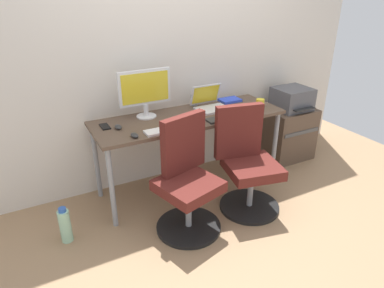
{
  "coord_description": "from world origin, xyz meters",
  "views": [
    {
      "loc": [
        -1.38,
        -2.65,
        1.87
      ],
      "look_at": [
        0.0,
        -0.05,
        0.49
      ],
      "focal_mm": 32.32,
      "sensor_mm": 36.0,
      "label": 1
    }
  ],
  "objects_px": {
    "office_chair_right": "(247,164)",
    "open_laptop": "(210,103)",
    "office_chair_left": "(187,181)",
    "water_bottle_on_floor": "(65,225)",
    "coffee_mug": "(260,104)",
    "side_cabinet": "(288,133)",
    "desktop_monitor": "(145,90)",
    "printer": "(292,99)"
  },
  "relations": [
    {
      "from": "office_chair_right",
      "to": "office_chair_left",
      "type": "bearing_deg",
      "value": -179.91
    },
    {
      "from": "office_chair_right",
      "to": "open_laptop",
      "type": "height_order",
      "value": "open_laptop"
    },
    {
      "from": "office_chair_left",
      "to": "office_chair_right",
      "type": "height_order",
      "value": "same"
    },
    {
      "from": "water_bottle_on_floor",
      "to": "open_laptop",
      "type": "height_order",
      "value": "open_laptop"
    },
    {
      "from": "office_chair_left",
      "to": "coffee_mug",
      "type": "height_order",
      "value": "office_chair_left"
    },
    {
      "from": "office_chair_right",
      "to": "desktop_monitor",
      "type": "relative_size",
      "value": 1.96
    },
    {
      "from": "office_chair_left",
      "to": "printer",
      "type": "relative_size",
      "value": 2.35
    },
    {
      "from": "printer",
      "to": "open_laptop",
      "type": "distance_m",
      "value": 1.04
    },
    {
      "from": "side_cabinet",
      "to": "coffee_mug",
      "type": "relative_size",
      "value": 6.42
    },
    {
      "from": "office_chair_left",
      "to": "water_bottle_on_floor",
      "type": "relative_size",
      "value": 3.03
    },
    {
      "from": "office_chair_left",
      "to": "desktop_monitor",
      "type": "relative_size",
      "value": 1.96
    },
    {
      "from": "office_chair_right",
      "to": "printer",
      "type": "relative_size",
      "value": 2.35
    },
    {
      "from": "open_laptop",
      "to": "coffee_mug",
      "type": "xyz_separation_m",
      "value": [
        0.43,
        -0.23,
        -0.01
      ]
    },
    {
      "from": "printer",
      "to": "coffee_mug",
      "type": "height_order",
      "value": "coffee_mug"
    },
    {
      "from": "office_chair_right",
      "to": "coffee_mug",
      "type": "xyz_separation_m",
      "value": [
        0.41,
        0.39,
        0.38
      ]
    },
    {
      "from": "coffee_mug",
      "to": "office_chair_right",
      "type": "bearing_deg",
      "value": -136.49
    },
    {
      "from": "printer",
      "to": "desktop_monitor",
      "type": "relative_size",
      "value": 0.83
    },
    {
      "from": "open_laptop",
      "to": "printer",
      "type": "bearing_deg",
      "value": -1.9
    },
    {
      "from": "water_bottle_on_floor",
      "to": "open_laptop",
      "type": "relative_size",
      "value": 1.0
    },
    {
      "from": "office_chair_left",
      "to": "open_laptop",
      "type": "relative_size",
      "value": 3.03
    },
    {
      "from": "coffee_mug",
      "to": "side_cabinet",
      "type": "bearing_deg",
      "value": 17.98
    },
    {
      "from": "open_laptop",
      "to": "water_bottle_on_floor",
      "type": "bearing_deg",
      "value": -166.63
    },
    {
      "from": "desktop_monitor",
      "to": "coffee_mug",
      "type": "height_order",
      "value": "desktop_monitor"
    },
    {
      "from": "desktop_monitor",
      "to": "office_chair_right",
      "type": "bearing_deg",
      "value": -45.88
    },
    {
      "from": "side_cabinet",
      "to": "open_laptop",
      "type": "distance_m",
      "value": 1.16
    },
    {
      "from": "office_chair_left",
      "to": "office_chair_right",
      "type": "relative_size",
      "value": 1.0
    },
    {
      "from": "side_cabinet",
      "to": "printer",
      "type": "bearing_deg",
      "value": -90.0
    },
    {
      "from": "desktop_monitor",
      "to": "printer",
      "type": "bearing_deg",
      "value": -3.34
    },
    {
      "from": "printer",
      "to": "desktop_monitor",
      "type": "height_order",
      "value": "desktop_monitor"
    },
    {
      "from": "water_bottle_on_floor",
      "to": "coffee_mug",
      "type": "relative_size",
      "value": 3.37
    },
    {
      "from": "desktop_monitor",
      "to": "open_laptop",
      "type": "relative_size",
      "value": 1.55
    },
    {
      "from": "printer",
      "to": "open_laptop",
      "type": "xyz_separation_m",
      "value": [
        -1.04,
        0.03,
        0.1
      ]
    },
    {
      "from": "open_laptop",
      "to": "coffee_mug",
      "type": "distance_m",
      "value": 0.49
    },
    {
      "from": "office_chair_right",
      "to": "printer",
      "type": "xyz_separation_m",
      "value": [
        1.01,
        0.58,
        0.29
      ]
    },
    {
      "from": "printer",
      "to": "open_laptop",
      "type": "height_order",
      "value": "open_laptop"
    },
    {
      "from": "open_laptop",
      "to": "coffee_mug",
      "type": "height_order",
      "value": "open_laptop"
    },
    {
      "from": "office_chair_left",
      "to": "side_cabinet",
      "type": "xyz_separation_m",
      "value": [
        1.6,
        0.58,
        -0.13
      ]
    },
    {
      "from": "office_chair_left",
      "to": "side_cabinet",
      "type": "bearing_deg",
      "value": 19.97
    },
    {
      "from": "office_chair_right",
      "to": "open_laptop",
      "type": "xyz_separation_m",
      "value": [
        -0.03,
        0.62,
        0.39
      ]
    },
    {
      "from": "side_cabinet",
      "to": "open_laptop",
      "type": "bearing_deg",
      "value": 178.15
    },
    {
      "from": "water_bottle_on_floor",
      "to": "coffee_mug",
      "type": "bearing_deg",
      "value": 3.82
    },
    {
      "from": "side_cabinet",
      "to": "coffee_mug",
      "type": "distance_m",
      "value": 0.81
    }
  ]
}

